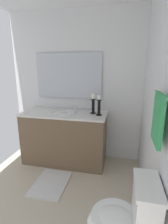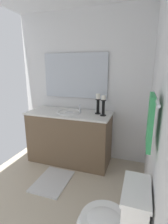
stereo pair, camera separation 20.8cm
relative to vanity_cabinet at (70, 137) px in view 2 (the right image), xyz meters
The scene contains 11 objects.
floor 1.22m from the vanity_cabinet, ahead, with size 2.91×2.26×0.02m, color beige.
wall_back 1.86m from the vanity_cabinet, 47.71° to the left, with size 2.91×0.04×2.45m, color white.
wall_left 0.87m from the vanity_cabinet, 160.19° to the left, with size 0.04×2.26×2.45m, color white.
vanity_cabinet is the anchor object (origin of this frame).
sink_basin 0.39m from the vanity_cabinet, 90.00° to the left, with size 0.40×0.40×0.24m.
mirror 1.03m from the vanity_cabinet, behind, with size 0.02×1.12×0.73m, color silver.
candle_holder_tall 0.82m from the vanity_cabinet, 88.38° to the left, with size 0.09×0.09×0.31m.
candle_holder_short 0.76m from the vanity_cabinet, 97.85° to the left, with size 0.09×0.09×0.31m.
towel_bar 1.92m from the vanity_cabinet, 44.77° to the left, with size 0.02×0.02×0.60m, color silver.
towel_near_vanity 1.83m from the vanity_cabinet, 44.33° to the left, with size 0.28×0.03×0.39m, color #389E59.
bath_mat 0.75m from the vanity_cabinet, ahead, with size 0.60×0.44×0.02m, color silver.
Camera 2 is at (1.32, 0.98, 1.56)m, focal length 27.47 mm.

